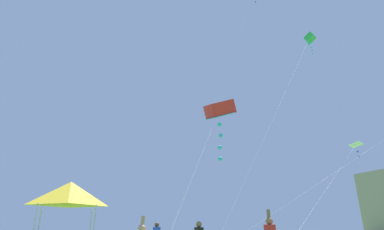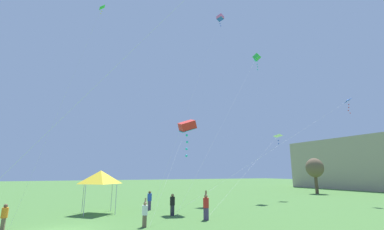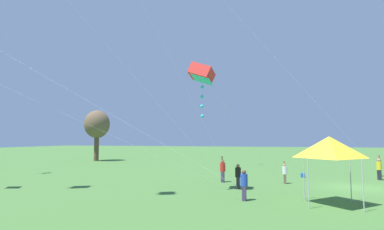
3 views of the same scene
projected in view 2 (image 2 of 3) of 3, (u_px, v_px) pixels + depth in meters
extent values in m
cube|color=tan|center=(379.00, 163.00, 51.73)|extent=(34.72, 11.62, 10.58)
cylinder|color=brown|center=(316.00, 185.00, 42.54)|extent=(0.53, 0.53, 2.92)
ellipsoid|color=brown|center=(315.00, 168.00, 43.14)|extent=(2.87, 2.87, 3.19)
cylinder|color=#B7B7BC|center=(83.00, 198.00, 22.60)|extent=(0.05, 0.05, 2.44)
cylinder|color=#B7B7BC|center=(84.00, 200.00, 20.45)|extent=(0.05, 0.05, 2.44)
cylinder|color=#B7B7BC|center=(112.00, 197.00, 23.62)|extent=(0.05, 0.05, 2.44)
cylinder|color=#B7B7BC|center=(116.00, 199.00, 21.46)|extent=(0.05, 0.05, 2.44)
pyramid|color=yellow|center=(101.00, 177.00, 22.43)|extent=(2.71, 2.71, 1.14)
cube|color=#473860|center=(149.00, 205.00, 23.85)|extent=(0.39, 0.21, 0.81)
cylinder|color=blue|center=(150.00, 197.00, 24.02)|extent=(0.40, 0.40, 0.67)
sphere|color=brown|center=(150.00, 192.00, 24.11)|extent=(0.25, 0.25, 0.25)
cube|color=#282833|center=(172.00, 210.00, 20.75)|extent=(0.38, 0.21, 0.80)
cylinder|color=black|center=(172.00, 201.00, 20.91)|extent=(0.40, 0.40, 0.66)
sphere|color=#896042|center=(173.00, 195.00, 21.01)|extent=(0.25, 0.25, 0.25)
cube|color=#473860|center=(206.00, 214.00, 18.88)|extent=(0.41, 0.22, 0.85)
cylinder|color=red|center=(206.00, 203.00, 19.05)|extent=(0.43, 0.43, 0.70)
sphere|color=#896042|center=(206.00, 196.00, 19.15)|extent=(0.27, 0.27, 0.27)
cylinder|color=#896042|center=(206.00, 195.00, 19.22)|extent=(0.26, 0.23, 0.61)
cube|color=brown|center=(3.00, 224.00, 15.36)|extent=(0.34, 0.19, 0.72)
cylinder|color=orange|center=(5.00, 213.00, 15.51)|extent=(0.36, 0.36, 0.60)
sphere|color=brown|center=(6.00, 206.00, 15.59)|extent=(0.23, 0.23, 0.23)
cube|color=brown|center=(144.00, 221.00, 16.42)|extent=(0.35, 0.19, 0.73)
cylinder|color=white|center=(145.00, 210.00, 16.56)|extent=(0.36, 0.36, 0.60)
sphere|color=tan|center=(145.00, 204.00, 16.65)|extent=(0.23, 0.23, 0.23)
cylinder|color=tan|center=(145.00, 202.00, 16.70)|extent=(0.21, 0.19, 0.52)
cylinder|color=silver|center=(172.00, 166.00, 20.58)|extent=(5.51, 5.10, 7.85)
cube|color=red|center=(187.00, 126.00, 24.93)|extent=(1.56, 1.70, 1.51)
cube|color=#2DBCD1|center=(187.00, 130.00, 24.84)|extent=(1.32, 1.36, 0.78)
sphere|color=#2DBCD1|center=(187.00, 135.00, 24.70)|extent=(0.23, 0.23, 0.23)
sphere|color=#2DBCD1|center=(187.00, 142.00, 24.53)|extent=(0.23, 0.23, 0.23)
sphere|color=#2DBCD1|center=(187.00, 149.00, 24.48)|extent=(0.23, 0.23, 0.23)
sphere|color=#2DBCD1|center=(186.00, 156.00, 24.30)|extent=(0.23, 0.23, 0.23)
cylinder|color=silver|center=(196.00, 86.00, 32.95)|extent=(8.23, 13.13, 28.48)
cube|color=pink|center=(220.00, 17.00, 42.44)|extent=(1.35, 1.24, 0.87)
cube|color=blue|center=(220.00, 19.00, 42.37)|extent=(1.17, 1.12, 0.35)
sphere|color=blue|center=(220.00, 21.00, 42.28)|extent=(0.16, 0.16, 0.16)
sphere|color=blue|center=(220.00, 24.00, 42.24)|extent=(0.16, 0.16, 0.16)
sphere|color=blue|center=(221.00, 26.00, 42.08)|extent=(0.16, 0.16, 0.16)
cylinder|color=silver|center=(253.00, 165.00, 27.48)|extent=(8.65, 16.02, 8.37)
pyramid|color=white|center=(278.00, 135.00, 35.57)|extent=(1.08, 1.29, 0.50)
sphere|color=blue|center=(278.00, 140.00, 35.30)|extent=(0.16, 0.16, 0.16)
sphere|color=blue|center=(279.00, 144.00, 35.21)|extent=(0.16, 0.16, 0.16)
cylinder|color=silver|center=(68.00, 89.00, 21.31)|extent=(5.71, 4.54, 20.40)
pyramid|color=green|center=(102.00, 7.00, 27.00)|extent=(0.87, 0.75, 0.52)
sphere|color=yellow|center=(102.00, 11.00, 26.98)|extent=(0.10, 0.10, 0.10)
sphere|color=yellow|center=(101.00, 13.00, 26.89)|extent=(0.10, 0.10, 0.10)
cylinder|color=silver|center=(279.00, 145.00, 26.54)|extent=(0.49, 23.62, 12.33)
pyramid|color=blue|center=(347.00, 100.00, 32.62)|extent=(0.99, 0.75, 0.65)
sphere|color=red|center=(349.00, 105.00, 32.42)|extent=(0.13, 0.13, 0.13)
sphere|color=red|center=(349.00, 107.00, 32.37)|extent=(0.13, 0.13, 0.13)
sphere|color=red|center=(348.00, 110.00, 32.34)|extent=(0.13, 0.13, 0.13)
sphere|color=red|center=(350.00, 113.00, 32.19)|extent=(0.13, 0.13, 0.13)
cylinder|color=silver|center=(229.00, 111.00, 30.57)|extent=(8.67, 16.77, 21.09)
cube|color=green|center=(257.00, 57.00, 40.19)|extent=(1.49, 1.48, 1.09)
cube|color=#2DBCD1|center=(257.00, 59.00, 40.12)|extent=(1.17, 1.22, 0.60)
sphere|color=#2DBCD1|center=(257.00, 61.00, 39.96)|extent=(0.17, 0.17, 0.17)
sphere|color=#2DBCD1|center=(257.00, 64.00, 39.99)|extent=(0.17, 0.17, 0.17)
sphere|color=#2DBCD1|center=(258.00, 67.00, 39.76)|extent=(0.17, 0.17, 0.17)
sphere|color=#2DBCD1|center=(258.00, 70.00, 39.62)|extent=(0.17, 0.17, 0.17)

